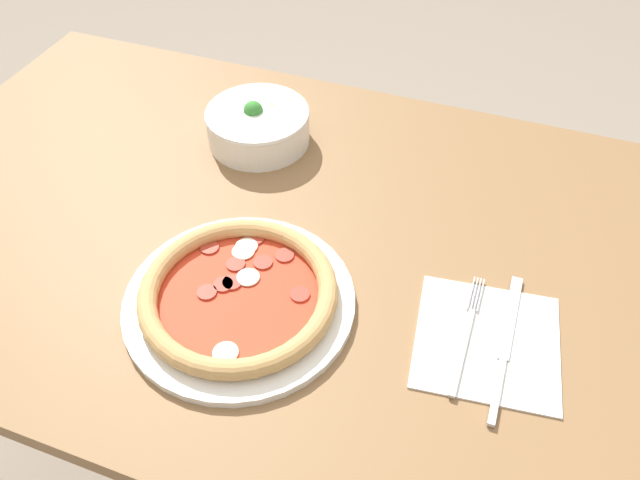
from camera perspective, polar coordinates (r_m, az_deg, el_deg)
ground_plane at (r=1.57m, az=-3.08°, el=-19.15°), size 8.00×8.00×0.00m
dining_table at (r=1.01m, az=-4.53°, el=-3.39°), size 1.24×0.79×0.78m
pizza at (r=0.82m, az=-7.42°, el=-5.05°), size 0.30×0.30×0.04m
bowl at (r=1.06m, az=-5.67°, el=10.54°), size 0.17×0.17×0.08m
napkin at (r=0.81m, az=15.02°, el=-8.92°), size 0.20×0.20×0.00m
fork at (r=0.81m, az=13.22°, el=-8.41°), size 0.01×0.19×0.00m
knife at (r=0.81m, az=16.49°, el=-9.70°), size 0.01×0.23×0.01m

